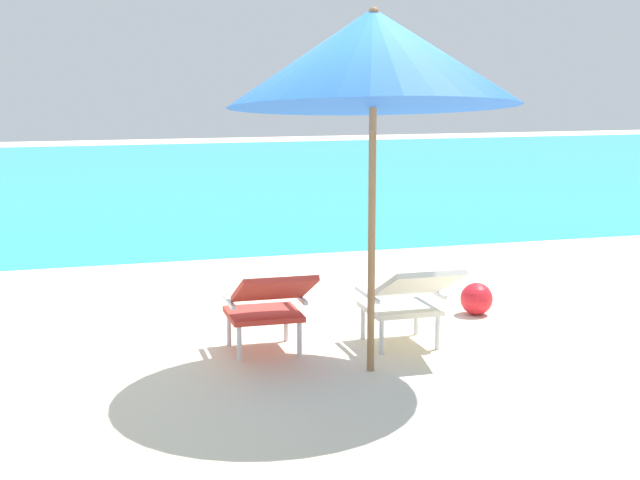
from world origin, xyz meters
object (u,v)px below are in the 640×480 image
(beach_umbrella_center, at_px, (373,58))
(beach_ball, at_px, (476,299))
(lounge_chair_left, at_px, (268,303))
(lounge_chair_right, at_px, (409,297))

(beach_umbrella_center, bearing_deg, beach_ball, 40.59)
(lounge_chair_left, bearing_deg, lounge_chair_right, -7.07)
(lounge_chair_left, xyz_separation_m, beach_ball, (1.98, 0.69, -0.27))
(beach_ball, bearing_deg, lounge_chair_right, -139.55)
(beach_ball, bearing_deg, beach_umbrella_center, -139.41)
(lounge_chair_right, distance_m, beach_ball, 1.29)
(lounge_chair_right, height_order, beach_ball, lounge_chair_right)
(lounge_chair_left, height_order, beach_ball, lounge_chair_left)
(lounge_chair_right, xyz_separation_m, beach_ball, (0.96, 0.82, -0.27))
(lounge_chair_right, bearing_deg, beach_ball, 40.45)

